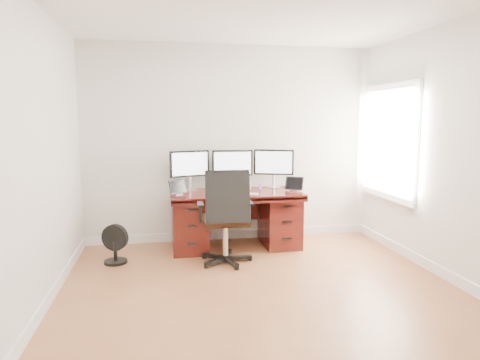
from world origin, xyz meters
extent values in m
plane|color=#935C38|center=(0.00, 0.00, 0.00)|extent=(4.50, 4.50, 0.00)
cube|color=silver|center=(0.00, 2.25, 1.35)|extent=(4.00, 0.10, 2.70)
cube|color=silver|center=(2.00, 0.00, 1.35)|extent=(0.10, 4.50, 2.70)
cube|color=white|center=(1.97, 1.50, 1.40)|extent=(0.04, 1.30, 1.50)
cube|color=white|center=(1.95, 1.50, 1.40)|extent=(0.01, 1.15, 1.35)
cube|color=#42100D|center=(0.00, 1.80, 0.72)|extent=(1.70, 0.80, 0.05)
cube|color=#42100D|center=(-0.60, 1.83, 0.35)|extent=(0.45, 0.70, 0.70)
cube|color=#42100D|center=(0.60, 1.83, 0.35)|extent=(0.45, 0.70, 0.70)
cube|color=black|center=(0.00, 2.10, 0.50)|extent=(0.74, 0.03, 0.40)
cylinder|color=black|center=(-0.23, 1.24, 0.04)|extent=(0.62, 0.62, 0.09)
cylinder|color=silver|center=(-0.23, 1.24, 0.30)|extent=(0.06, 0.06, 0.43)
cube|color=black|center=(-0.23, 1.24, 0.52)|extent=(0.53, 0.51, 0.08)
cube|color=black|center=(-0.23, 1.00, 0.84)|extent=(0.50, 0.07, 0.59)
cube|color=black|center=(-0.52, 1.24, 0.71)|extent=(0.07, 0.26, 0.03)
cube|color=black|center=(0.07, 1.23, 0.71)|extent=(0.07, 0.26, 0.03)
cylinder|color=black|center=(-1.51, 1.44, 0.02)|extent=(0.27, 0.27, 0.03)
cylinder|color=black|center=(-1.51, 1.44, 0.15)|extent=(0.05, 0.05, 0.23)
cylinder|color=black|center=(-1.51, 1.44, 0.31)|extent=(0.32, 0.18, 0.32)
cube|color=silver|center=(-0.58, 2.07, 0.76)|extent=(0.21, 0.19, 0.01)
cylinder|color=silver|center=(-0.58, 2.07, 0.84)|extent=(0.04, 0.04, 0.18)
cube|color=black|center=(-0.58, 2.07, 1.10)|extent=(0.53, 0.20, 0.35)
cube|color=white|center=(-0.57, 2.05, 1.10)|extent=(0.48, 0.16, 0.30)
cube|color=silver|center=(0.00, 2.07, 0.76)|extent=(0.19, 0.15, 0.01)
cylinder|color=silver|center=(0.00, 2.07, 0.84)|extent=(0.04, 0.04, 0.18)
cube|color=black|center=(0.00, 2.07, 1.10)|extent=(0.55, 0.06, 0.35)
cube|color=white|center=(0.00, 2.05, 1.10)|extent=(0.50, 0.03, 0.30)
cube|color=silver|center=(0.58, 2.07, 0.76)|extent=(0.22, 0.19, 0.01)
cylinder|color=silver|center=(0.58, 2.07, 0.84)|extent=(0.04, 0.04, 0.18)
cube|color=black|center=(0.58, 2.07, 1.10)|extent=(0.53, 0.22, 0.35)
cube|color=white|center=(0.57, 2.05, 1.10)|extent=(0.47, 0.18, 0.30)
cube|color=silver|center=(-0.75, 1.75, 0.76)|extent=(0.13, 0.12, 0.01)
cube|color=black|center=(-0.75, 1.75, 0.85)|extent=(0.24, 0.19, 0.17)
cube|color=silver|center=(0.78, 1.75, 0.76)|extent=(0.13, 0.12, 0.01)
cube|color=black|center=(0.78, 1.75, 0.85)|extent=(0.24, 0.19, 0.17)
cube|color=silver|center=(-0.02, 1.60, 0.76)|extent=(0.33, 0.25, 0.01)
cube|color=#B7B9BE|center=(0.19, 1.58, 0.76)|extent=(0.16, 0.16, 0.01)
cube|color=black|center=(-0.22, 1.66, 0.76)|extent=(0.23, 0.19, 0.01)
cube|color=black|center=(-0.03, 1.81, 0.76)|extent=(0.16, 0.11, 0.01)
cylinder|color=#4781E7|center=(-0.34, 1.95, 0.78)|extent=(0.03, 0.03, 0.06)
sphere|color=#4781E7|center=(-0.34, 1.95, 0.82)|extent=(0.04, 0.04, 0.04)
cylinder|color=olive|center=(-0.24, 1.95, 0.78)|extent=(0.03, 0.03, 0.06)
sphere|color=olive|center=(-0.24, 1.95, 0.82)|extent=(0.04, 0.04, 0.04)
cylinder|color=#DCDC6F|center=(-0.13, 1.95, 0.78)|extent=(0.03, 0.03, 0.06)
sphere|color=#DCDC6F|center=(-0.13, 1.95, 0.82)|extent=(0.04, 0.04, 0.04)
cylinder|color=#F1B753|center=(0.13, 1.95, 0.78)|extent=(0.03, 0.03, 0.06)
sphere|color=#F1B753|center=(0.13, 1.95, 0.82)|extent=(0.04, 0.04, 0.04)
cylinder|color=pink|center=(0.21, 1.95, 0.78)|extent=(0.03, 0.03, 0.06)
sphere|color=pink|center=(0.21, 1.95, 0.82)|extent=(0.04, 0.04, 0.04)
cylinder|color=#846BCD|center=(0.36, 1.95, 0.78)|extent=(0.03, 0.03, 0.06)
sphere|color=#846BCD|center=(0.36, 1.95, 0.82)|extent=(0.04, 0.04, 0.04)
camera|label=1|loc=(-0.94, -3.63, 1.68)|focal=32.00mm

